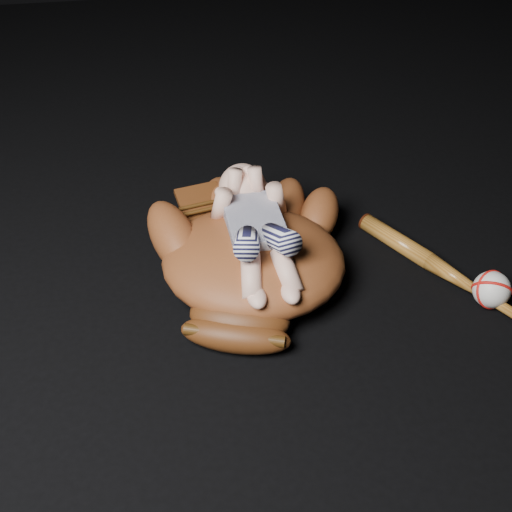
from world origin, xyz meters
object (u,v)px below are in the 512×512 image
baseball_bat (438,267)px  baseball (492,290)px  baseball_glove (253,253)px  newborn_baby (257,228)px

baseball_bat → baseball: 0.12m
baseball_glove → newborn_baby: bearing=57.2°
baseball_bat → baseball: size_ratio=5.60×
baseball → baseball_glove: bearing=162.8°
baseball_glove → baseball: 0.46m
baseball_glove → baseball_bat: bearing=15.0°
baseball_glove → baseball: size_ratio=7.05×
baseball_glove → newborn_baby: (0.01, 0.01, 0.05)m
baseball_bat → baseball: bearing=-58.2°
newborn_baby → baseball_bat: (0.36, -0.04, -0.11)m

